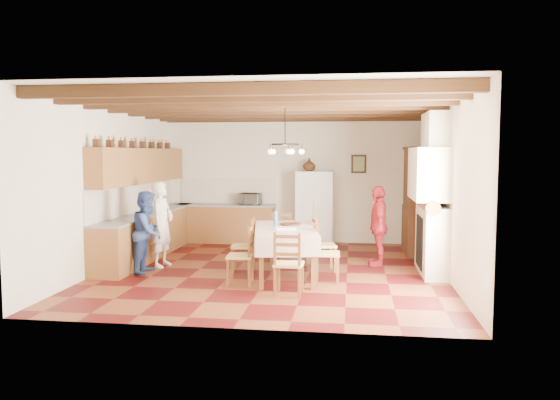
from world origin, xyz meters
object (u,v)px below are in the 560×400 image
Objects in this scene: person_man at (162,224)px; chair_right_far at (324,244)px; chair_left_far at (243,245)px; person_woman_blue at (148,232)px; chair_right_near at (327,252)px; refrigerator at (315,208)px; person_woman_red at (378,226)px; hutch at (417,201)px; chair_left_near at (240,255)px; dining_table at (285,232)px; chair_end_far at (281,238)px; microwave at (250,199)px; chair_end_near at (289,263)px.

chair_right_far is at bearing -82.86° from person_man.
person_woman_blue is at bearing -86.37° from chair_left_far.
chair_right_near is 3.19m from person_woman_blue.
chair_right_near is (0.46, -3.65, -0.36)m from refrigerator.
person_woman_blue is at bearing -75.97° from person_woman_red.
chair_right_far is 3.01m from person_man.
hutch is at bearing -64.77° from person_woman_blue.
chair_left_far is (-0.13, 0.91, 0.00)m from chair_left_near.
dining_table is at bearing -55.67° from person_woman_red.
chair_end_far reaches higher than dining_table.
person_woman_blue reaches higher than chair_right_near.
chair_left_far is at bearing -127.56° from chair_end_far.
microwave is (-0.59, 4.01, 0.55)m from chair_left_near.
chair_end_far is at bearing 163.73° from chair_left_near.
person_woman_blue is (-4.91, -2.41, -0.39)m from hutch.
chair_right_far is 3.13m from person_woman_blue.
refrigerator is 0.76× the size of hutch.
dining_table is 2.44m from person_woman_blue.
chair_end_far is at bearing 100.63° from dining_table.
person_woman_blue is 3.59m from microwave.
microwave is at bearing 19.90° from chair_right_far.
hutch is 4.66× the size of microwave.
hutch reaches higher than person_man.
microwave is at bearing -20.61° from person_woman_blue.
refrigerator reaches higher than chair_left_near.
chair_right_far is at bearing -83.65° from refrigerator.
chair_end_near is 0.64× the size of person_woman_red.
refrigerator is 1.76× the size of chair_end_far.
person_man is (-1.59, 0.27, 0.31)m from chair_left_far.
dining_table is 2.17× the size of chair_left_far.
chair_left_near is (-0.92, -4.04, -0.36)m from refrigerator.
dining_table is at bearing -78.63° from chair_end_near.
chair_right_far is 1.79m from chair_end_near.
person_woman_red reaches higher than dining_table.
hutch is 5.48m from person_woman_blue.
refrigerator is 1.17× the size of person_woman_blue.
refrigerator reaches higher than chair_right_far.
hutch is 1.49× the size of person_woman_red.
person_woman_blue reaches higher than dining_table.
chair_right_near is at bearing 102.74° from chair_left_near.
refrigerator is 1.06× the size of person_man.
person_man is (-1.72, 1.18, 0.31)m from chair_left_near.
microwave is at bearing 108.71° from chair_end_far.
chair_left_far is (-3.25, -2.15, -0.64)m from hutch.
dining_table is 2.17× the size of chair_end_near.
refrigerator is 1.12× the size of person_woman_red.
chair_right_far is (1.41, 0.29, 0.00)m from chair_left_far.
dining_table is at bearing 119.04° from chair_right_far.
chair_left_near is 1.75m from chair_right_far.
hutch is 1.07× the size of dining_table.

